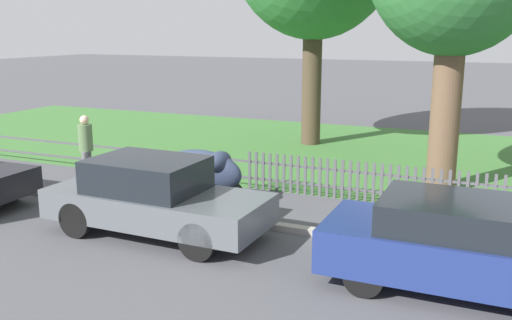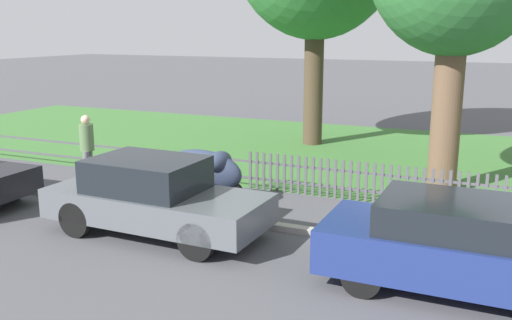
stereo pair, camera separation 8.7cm
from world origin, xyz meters
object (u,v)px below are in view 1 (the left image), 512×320
parked_car_navy_estate (458,245)px  pedestrian_near_fence (86,145)px  parked_car_black_saloon (154,197)px  covered_motorcycle (202,172)px

parked_car_navy_estate → pedestrian_near_fence: (-8.68, 2.52, 0.26)m
parked_car_navy_estate → pedestrian_near_fence: pedestrian_near_fence is taller
parked_car_black_saloon → pedestrian_near_fence: bearing=147.3°
parked_car_black_saloon → parked_car_navy_estate: size_ratio=1.06×
parked_car_navy_estate → pedestrian_near_fence: bearing=163.8°
parked_car_navy_estate → covered_motorcycle: bearing=157.6°
parked_car_black_saloon → pedestrian_near_fence: 4.19m
parked_car_black_saloon → covered_motorcycle: size_ratio=2.05×
covered_motorcycle → pedestrian_near_fence: size_ratio=1.20×
parked_car_black_saloon → parked_car_navy_estate: parked_car_black_saloon is taller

